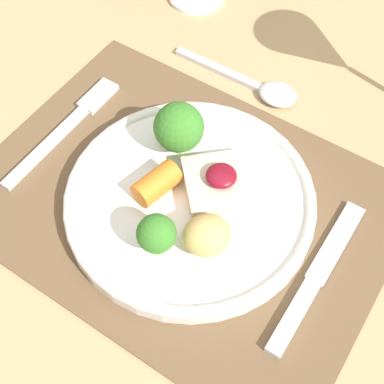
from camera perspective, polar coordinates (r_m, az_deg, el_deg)
The scene contains 7 objects.
ground_plane at distance 1.25m, azimuth -0.51°, elevation -19.20°, with size 8.00×8.00×0.00m, color brown.
dining_table at distance 0.63m, azimuth -0.96°, elevation -4.41°, with size 1.52×1.28×0.73m.
placemat at distance 0.57m, azimuth -1.06°, elevation -1.00°, with size 0.43×0.32×0.00m, color brown.
dinner_plate at distance 0.56m, azimuth -0.05°, elevation -0.11°, with size 0.26×0.26×0.08m.
fork at distance 0.65m, azimuth -12.90°, elevation 7.13°, with size 0.02×0.19×0.01m.
knife at distance 0.53m, azimuth 12.67°, elevation -9.61°, with size 0.02×0.19×0.01m.
spoon at distance 0.68m, azimuth 7.56°, elevation 10.94°, with size 0.17×0.04×0.01m.
Camera 1 is at (0.18, -0.25, 1.22)m, focal length 50.00 mm.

